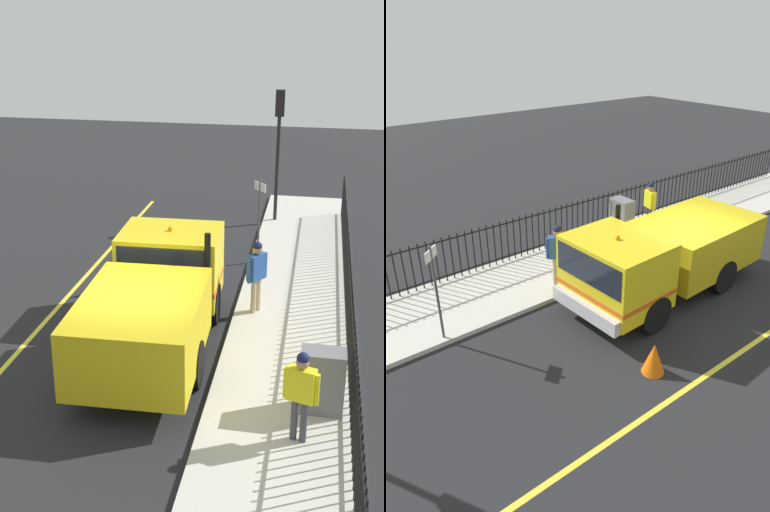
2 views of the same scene
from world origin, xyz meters
The scene contains 9 objects.
ground_plane centered at (0.00, 0.00, 0.00)m, with size 58.86×58.86×0.00m, color #232326.
sidewalk_slab centered at (3.14, 0.00, 0.06)m, with size 2.83×26.75×0.12m, color beige.
work_truck centered at (0.26, 1.01, 1.24)m, with size 2.54×6.07×2.48m.
worker_standing centered at (2.22, 2.86, 1.22)m, with size 0.46×0.57×1.79m.
pedestrian_distant centered at (3.47, -2.08, 1.16)m, with size 0.61×0.34×1.70m.
iron_fence centered at (4.38, 0.00, 0.81)m, with size 0.04×22.78×1.36m.
utility_cabinet centered at (3.83, -1.07, 0.73)m, with size 0.81×0.50×1.22m, color slate.
traffic_cone centered at (-1.87, 3.37, 0.35)m, with size 0.49×0.49×0.71m, color orange.
street_sign centered at (1.91, 6.43, 1.60)m, with size 0.36×0.39×2.36m.
Camera 2 is at (-6.85, 9.38, 6.59)m, focal length 31.96 mm.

